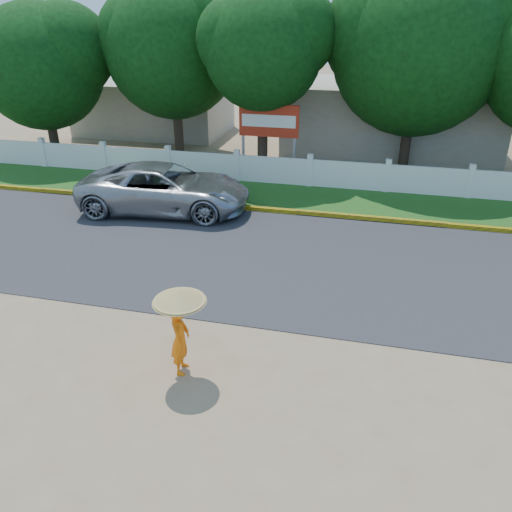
% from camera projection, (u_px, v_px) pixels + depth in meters
% --- Properties ---
extents(ground, '(120.00, 120.00, 0.00)m').
position_uv_depth(ground, '(234.00, 354.00, 10.35)').
color(ground, '#9E8460').
rests_on(ground, ground).
extents(road, '(60.00, 7.00, 0.02)m').
position_uv_depth(road, '(276.00, 259.00, 14.27)').
color(road, '#38383A').
rests_on(road, ground).
extents(grass_verge, '(60.00, 3.50, 0.03)m').
position_uv_depth(grass_verge, '(304.00, 198.00, 18.84)').
color(grass_verge, '#2D601E').
rests_on(grass_verge, ground).
extents(curb, '(40.00, 0.18, 0.16)m').
position_uv_depth(curb, '(296.00, 212.00, 17.33)').
color(curb, yellow).
rests_on(curb, ground).
extents(fence, '(40.00, 0.10, 1.10)m').
position_uv_depth(fence, '(310.00, 173.00, 19.86)').
color(fence, silver).
rests_on(fence, ground).
extents(building_near, '(10.00, 6.00, 3.20)m').
position_uv_depth(building_near, '(390.00, 117.00, 24.69)').
color(building_near, '#B7AD99').
rests_on(building_near, ground).
extents(building_far, '(8.00, 5.00, 2.80)m').
position_uv_depth(building_far, '(155.00, 107.00, 28.36)').
color(building_far, '#B7AD99').
rests_on(building_far, ground).
extents(vehicle, '(6.13, 3.31, 1.63)m').
position_uv_depth(vehicle, '(165.00, 188.00, 17.35)').
color(vehicle, '#9DA1A5').
rests_on(vehicle, ground).
extents(monk_with_parasol, '(1.01, 1.01, 1.84)m').
position_uv_depth(monk_with_parasol, '(180.00, 320.00, 9.35)').
color(monk_with_parasol, orange).
rests_on(monk_with_parasol, ground).
extents(billboard, '(2.50, 0.13, 2.95)m').
position_uv_depth(billboard, '(269.00, 125.00, 20.51)').
color(billboard, gray).
rests_on(billboard, ground).
extents(tree_row, '(37.41, 7.65, 8.98)m').
position_uv_depth(tree_row, '(438.00, 51.00, 19.51)').
color(tree_row, '#473828').
rests_on(tree_row, ground).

